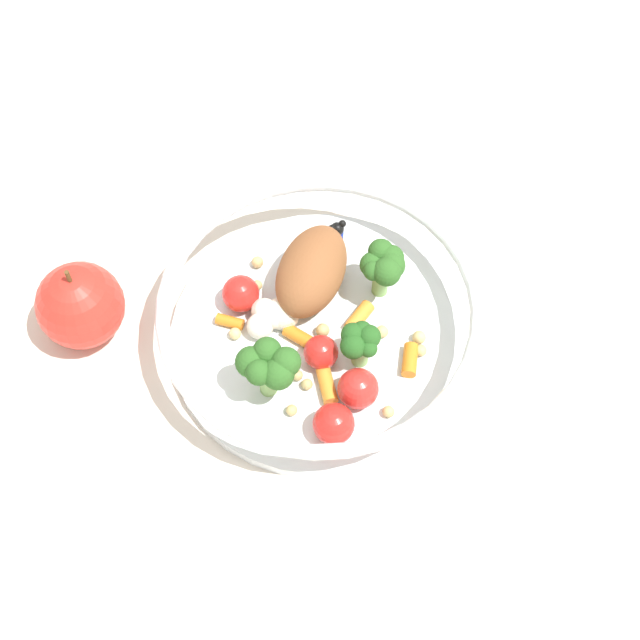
{
  "coord_description": "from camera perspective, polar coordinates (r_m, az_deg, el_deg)",
  "views": [
    {
      "loc": [
        0.3,
        0.22,
        0.67
      ],
      "look_at": [
        -0.02,
        -0.01,
        0.03
      ],
      "focal_mm": 51.67,
      "sensor_mm": 36.0,
      "label": 1
    }
  ],
  "objects": [
    {
      "name": "ground_plane",
      "position": [
        0.76,
        -0.08,
        -2.41
      ],
      "size": [
        2.4,
        2.4,
        0.0
      ],
      "primitive_type": "plane",
      "color": "silver"
    },
    {
      "name": "food_container",
      "position": [
        0.75,
        -0.09,
        0.22
      ],
      "size": [
        0.26,
        0.26,
        0.07
      ],
      "color": "white",
      "rests_on": "ground_plane"
    },
    {
      "name": "loose_apple",
      "position": [
        0.77,
        -14.62,
        0.88
      ],
      "size": [
        0.07,
        0.07,
        0.08
      ],
      "color": "red",
      "rests_on": "ground_plane"
    }
  ]
}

